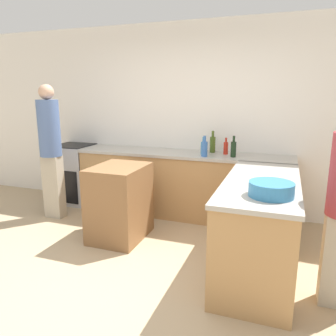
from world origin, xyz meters
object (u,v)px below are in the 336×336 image
dish_soap_bottle (203,147)px  water_bottle_blue (204,148)px  olive_oil_bottle (213,144)px  hot_sauce_bottle (226,148)px  wine_bottle_dark (233,149)px  person_by_range (51,146)px  island_table (120,202)px  range_oven (75,173)px  mixing_bowl (271,189)px

dish_soap_bottle → water_bottle_blue: 0.16m
olive_oil_bottle → hot_sauce_bottle: bearing=-21.8°
dish_soap_bottle → wine_bottle_dark: size_ratio=0.84×
person_by_range → wine_bottle_dark: bearing=14.2°
island_table → person_by_range: size_ratio=0.48×
olive_oil_bottle → hot_sauce_bottle: size_ratio=1.33×
wine_bottle_dark → olive_oil_bottle: bearing=143.6°
island_table → range_oven: bearing=143.7°
water_bottle_blue → person_by_range: 2.09m
island_table → wine_bottle_dark: wine_bottle_dark is taller
mixing_bowl → dish_soap_bottle: size_ratio=1.55×
olive_oil_bottle → hot_sauce_bottle: olive_oil_bottle is taller
mixing_bowl → wine_bottle_dark: wine_bottle_dark is taller
range_oven → wine_bottle_dark: wine_bottle_dark is taller
person_by_range → water_bottle_blue: bearing=14.2°
island_table → mixing_bowl: 1.93m
hot_sauce_bottle → person_by_range: size_ratio=0.12×
olive_oil_bottle → dish_soap_bottle: olive_oil_bottle is taller
range_oven → olive_oil_bottle: olive_oil_bottle is taller
water_bottle_blue → hot_sauce_bottle: size_ratio=1.20×
range_oven → person_by_range: bearing=-78.2°
wine_bottle_dark → mixing_bowl: bearing=-70.8°
olive_oil_bottle → dish_soap_bottle: size_ratio=1.29×
island_table → wine_bottle_dark: size_ratio=3.23×
mixing_bowl → water_bottle_blue: 1.73m
hot_sauce_bottle → dish_soap_bottle: bearing=-161.3°
olive_oil_bottle → dish_soap_bottle: bearing=-116.2°
dish_soap_bottle → olive_oil_bottle: bearing=63.8°
mixing_bowl → olive_oil_bottle: (-0.87, 1.80, 0.06)m
mixing_bowl → island_table: bearing=159.1°
olive_oil_bottle → person_by_range: (-2.06, -0.84, -0.02)m
range_oven → hot_sauce_bottle: size_ratio=4.11×
olive_oil_bottle → water_bottle_blue: (-0.04, -0.33, -0.01)m
water_bottle_blue → wine_bottle_dark: bearing=14.2°
water_bottle_blue → hot_sauce_bottle: water_bottle_blue is taller
water_bottle_blue → wine_bottle_dark: wine_bottle_dark is taller
wine_bottle_dark → person_by_range: person_by_range is taller
water_bottle_blue → wine_bottle_dark: (0.36, 0.09, 0.00)m
island_table → water_bottle_blue: water_bottle_blue is taller
island_table → olive_oil_bottle: bearing=52.7°
wine_bottle_dark → dish_soap_bottle: bearing=171.2°
olive_oil_bottle → wine_bottle_dark: bearing=-36.4°
island_table → person_by_range: (-1.19, 0.29, 0.57)m
dish_soap_bottle → wine_bottle_dark: bearing=-8.8°
wine_bottle_dark → hot_sauce_bottle: 0.21m
olive_oil_bottle → wine_bottle_dark: (0.33, -0.24, -0.01)m
island_table → hot_sauce_bottle: (1.06, 1.06, 0.56)m
water_bottle_blue → wine_bottle_dark: size_ratio=0.98×
dish_soap_bottle → wine_bottle_dark: wine_bottle_dark is taller
wine_bottle_dark → person_by_range: 2.46m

